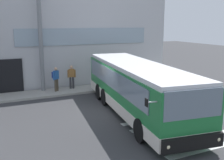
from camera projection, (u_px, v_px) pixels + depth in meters
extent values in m
cube|color=#353538|center=(105.00, 110.00, 15.10)|extent=(80.00, 90.00, 0.02)
cube|color=silver|center=(213.00, 147.00, 10.59)|extent=(4.40, 0.36, 0.01)
cube|color=silver|center=(197.00, 138.00, 11.39)|extent=(4.40, 0.36, 0.01)
cube|color=silver|center=(183.00, 131.00, 12.19)|extent=(4.40, 0.36, 0.01)
cube|color=silver|center=(171.00, 124.00, 12.99)|extent=(4.40, 0.36, 0.01)
cube|color=silver|center=(160.00, 118.00, 13.79)|extent=(4.40, 0.36, 0.01)
cube|color=#B7B7BC|center=(53.00, 30.00, 24.86)|extent=(16.09, 12.00, 8.33)
cube|color=black|center=(9.00, 77.00, 18.25)|extent=(1.80, 0.16, 2.40)
cube|color=#8C9EAD|center=(86.00, 36.00, 20.00)|extent=(10.09, 0.10, 1.20)
cube|color=#9E9B93|center=(79.00, 90.00, 19.33)|extent=(20.09, 2.00, 0.15)
cylinder|color=slate|center=(40.00, 34.00, 18.05)|extent=(0.28, 0.28, 7.80)
cube|color=#1E7238|center=(137.00, 88.00, 14.24)|extent=(3.87, 10.54, 2.15)
cube|color=silver|center=(136.00, 102.00, 14.40)|extent=(3.91, 10.58, 0.55)
cube|color=silver|center=(137.00, 66.00, 13.99)|extent=(3.74, 10.33, 0.20)
cube|color=slate|center=(193.00, 104.00, 9.36)|extent=(2.35, 0.42, 1.05)
cube|color=slate|center=(156.00, 76.00, 14.79)|extent=(1.22, 9.02, 0.95)
cube|color=slate|center=(112.00, 79.00, 14.03)|extent=(1.22, 9.02, 0.95)
cube|color=black|center=(194.00, 94.00, 9.28)|extent=(2.14, 0.38, 0.28)
cube|color=black|center=(193.00, 143.00, 9.53)|extent=(2.46, 0.52, 0.52)
sphere|color=beige|center=(218.00, 139.00, 9.79)|extent=(0.18, 0.18, 0.18)
sphere|color=beige|center=(168.00, 147.00, 9.18)|extent=(0.18, 0.18, 0.18)
cylinder|color=#B7B7BF|center=(152.00, 102.00, 9.07)|extent=(0.40, 0.10, 0.05)
cube|color=black|center=(146.00, 103.00, 9.01)|extent=(0.07, 0.20, 0.28)
cylinder|color=black|center=(191.00, 124.00, 11.65)|extent=(0.43, 1.03, 1.00)
cylinder|color=black|center=(141.00, 130.00, 10.96)|extent=(0.43, 1.03, 1.00)
cylinder|color=black|center=(142.00, 94.00, 16.59)|extent=(0.43, 1.03, 1.00)
cylinder|color=black|center=(105.00, 97.00, 15.90)|extent=(0.43, 1.03, 1.00)
cylinder|color=black|center=(134.00, 89.00, 17.80)|extent=(0.43, 1.03, 1.00)
cylinder|color=black|center=(100.00, 92.00, 17.11)|extent=(0.43, 1.03, 1.00)
cylinder|color=#4C4233|center=(57.00, 85.00, 18.67)|extent=(0.15, 0.15, 0.85)
cylinder|color=#4C4233|center=(56.00, 85.00, 18.49)|extent=(0.15, 0.15, 0.85)
cube|color=#2659A5|center=(56.00, 75.00, 18.43)|extent=(0.43, 0.41, 0.58)
sphere|color=tan|center=(56.00, 69.00, 18.34)|extent=(0.23, 0.23, 0.23)
cylinder|color=#2659A5|center=(58.00, 75.00, 18.66)|extent=(0.09, 0.09, 0.55)
cylinder|color=#2659A5|center=(54.00, 76.00, 18.22)|extent=(0.09, 0.09, 0.55)
cube|color=navy|center=(54.00, 75.00, 18.51)|extent=(0.35, 0.33, 0.44)
cylinder|color=#2D2D33|center=(73.00, 83.00, 19.33)|extent=(0.15, 0.15, 0.85)
cylinder|color=#2D2D33|center=(70.00, 83.00, 19.28)|extent=(0.15, 0.15, 0.85)
cube|color=#996633|center=(72.00, 73.00, 19.16)|extent=(0.41, 0.28, 0.58)
sphere|color=tan|center=(71.00, 67.00, 19.07)|extent=(0.23, 0.23, 0.23)
cylinder|color=#996633|center=(75.00, 73.00, 19.24)|extent=(0.09, 0.09, 0.55)
cylinder|color=#996633|center=(68.00, 74.00, 19.10)|extent=(0.09, 0.09, 0.55)
cylinder|color=yellow|center=(120.00, 84.00, 19.29)|extent=(0.18, 0.18, 0.90)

